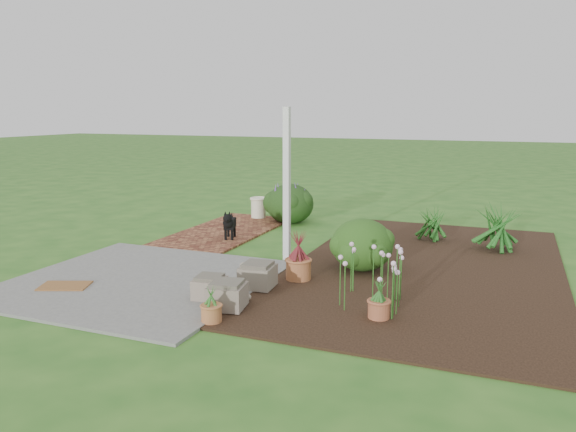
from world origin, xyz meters
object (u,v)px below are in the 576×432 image
at_px(stone_trough_near, 227,296).
at_px(cream_ceramic_urn, 258,208).
at_px(black_dog, 229,223).
at_px(evergreen_shrub, 362,243).

bearing_deg(stone_trough_near, cream_ceramic_urn, 111.16).
distance_m(black_dog, evergreen_shrub, 3.02).
bearing_deg(stone_trough_near, evergreen_shrub, 64.92).
xyz_separation_m(black_dog, evergreen_shrub, (2.84, -1.02, 0.09)).
distance_m(stone_trough_near, evergreen_shrub, 2.60).
relative_size(stone_trough_near, cream_ceramic_urn, 0.98).
relative_size(black_dog, evergreen_shrub, 0.61).
height_order(stone_trough_near, black_dog, black_dog).
relative_size(black_dog, cream_ceramic_urn, 1.32).
bearing_deg(evergreen_shrub, black_dog, 160.19).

